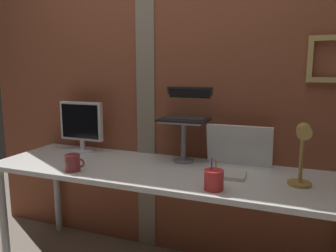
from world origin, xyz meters
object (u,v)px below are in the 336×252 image
monitor (81,124)px  coffee_mug (73,163)px  laptop (187,111)px  pen_cup (214,180)px  desk_lamp (302,149)px  whiteboard_panel (239,146)px

monitor → coffee_mug: bearing=-60.6°
laptop → coffee_mug: (-0.55, -0.49, -0.28)m
pen_cup → coffee_mug: pen_cup is taller
monitor → laptop: (0.79, 0.07, 0.13)m
laptop → desk_lamp: size_ratio=0.93×
laptop → whiteboard_panel: bearing=-5.1°
whiteboard_panel → coffee_mug: size_ratio=3.13×
monitor → laptop: bearing=4.7°
whiteboard_panel → laptop: bearing=174.9°
laptop → desk_lamp: bearing=-24.5°
monitor → coffee_mug: size_ratio=2.83×
coffee_mug → pen_cup: bearing=0.0°
laptop → desk_lamp: 0.79m
monitor → laptop: 0.81m
desk_lamp → coffee_mug: size_ratio=2.61×
monitor → laptop: size_ratio=1.17×
whiteboard_panel → desk_lamp: bearing=-39.4°
whiteboard_panel → pen_cup: bearing=-96.3°
monitor → whiteboard_panel: (1.14, 0.03, -0.07)m
pen_cup → monitor: bearing=158.7°
laptop → whiteboard_panel: 0.41m
monitor → whiteboard_panel: 1.15m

